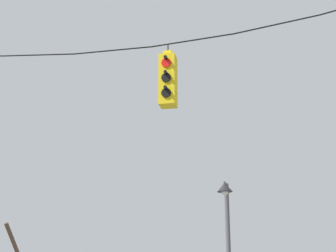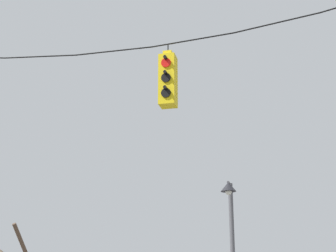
% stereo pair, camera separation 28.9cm
% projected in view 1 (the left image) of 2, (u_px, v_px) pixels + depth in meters
% --- Properties ---
extents(span_wire, '(12.31, 0.03, 0.75)m').
position_uv_depth(span_wire, '(113.00, 40.00, 11.26)').
color(span_wire, black).
extents(traffic_light_near_left_pole, '(0.34, 0.58, 1.39)m').
position_uv_depth(traffic_light_near_left_pole, '(168.00, 80.00, 10.71)').
color(traffic_light_near_left_pole, yellow).
extents(street_lamp, '(0.39, 0.69, 4.49)m').
position_uv_depth(street_lamp, '(227.00, 238.00, 12.88)').
color(street_lamp, '#515156').
rests_on(street_lamp, ground_plane).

